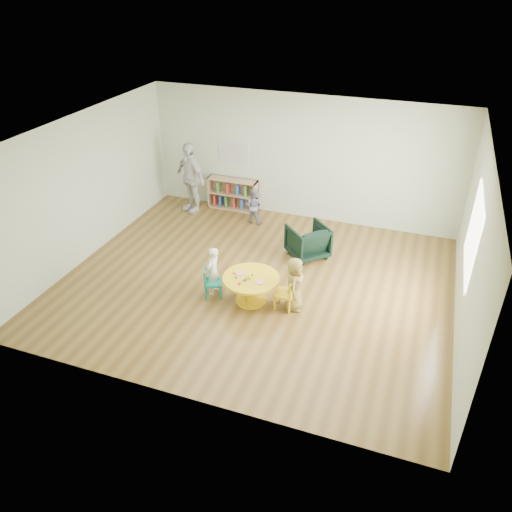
{
  "coord_description": "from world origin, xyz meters",
  "views": [
    {
      "loc": [
        2.62,
        -7.27,
        5.17
      ],
      "look_at": [
        0.11,
        -0.3,
        0.76
      ],
      "focal_mm": 35.0,
      "sensor_mm": 36.0,
      "label": 1
    }
  ],
  "objects_px": {
    "kid_chair_right": "(287,293)",
    "child_left": "(213,271)",
    "activity_table": "(251,285)",
    "bookshelf": "(233,194)",
    "toddler": "(254,206)",
    "adult_caretaker": "(190,177)",
    "child_right": "(294,284)",
    "kid_chair_left": "(211,281)",
    "armchair": "(308,241)"
  },
  "relations": [
    {
      "from": "activity_table",
      "to": "adult_caretaker",
      "type": "height_order",
      "value": "adult_caretaker"
    },
    {
      "from": "kid_chair_left",
      "to": "kid_chair_right",
      "type": "xyz_separation_m",
      "value": [
        1.37,
        0.1,
        0.0
      ]
    },
    {
      "from": "armchair",
      "to": "adult_caretaker",
      "type": "bearing_deg",
      "value": -64.54
    },
    {
      "from": "child_right",
      "to": "adult_caretaker",
      "type": "bearing_deg",
      "value": 40.81
    },
    {
      "from": "kid_chair_left",
      "to": "bookshelf",
      "type": "bearing_deg",
      "value": 173.56
    },
    {
      "from": "bookshelf",
      "to": "child_left",
      "type": "xyz_separation_m",
      "value": [
        1.02,
        -3.43,
        0.09
      ]
    },
    {
      "from": "bookshelf",
      "to": "toddler",
      "type": "relative_size",
      "value": 1.45
    },
    {
      "from": "child_left",
      "to": "toddler",
      "type": "height_order",
      "value": "child_left"
    },
    {
      "from": "activity_table",
      "to": "child_left",
      "type": "bearing_deg",
      "value": 179.4
    },
    {
      "from": "armchair",
      "to": "child_left",
      "type": "height_order",
      "value": "child_left"
    },
    {
      "from": "toddler",
      "to": "adult_caretaker",
      "type": "distance_m",
      "value": 1.67
    },
    {
      "from": "bookshelf",
      "to": "armchair",
      "type": "height_order",
      "value": "bookshelf"
    },
    {
      "from": "child_left",
      "to": "toddler",
      "type": "xyz_separation_m",
      "value": [
        -0.28,
        2.88,
        -0.04
      ]
    },
    {
      "from": "activity_table",
      "to": "kid_chair_right",
      "type": "height_order",
      "value": "kid_chair_right"
    },
    {
      "from": "kid_chair_right",
      "to": "child_left",
      "type": "relative_size",
      "value": 0.65
    },
    {
      "from": "activity_table",
      "to": "bookshelf",
      "type": "relative_size",
      "value": 0.82
    },
    {
      "from": "child_left",
      "to": "toddler",
      "type": "bearing_deg",
      "value": -167.38
    },
    {
      "from": "armchair",
      "to": "child_right",
      "type": "relative_size",
      "value": 0.75
    },
    {
      "from": "child_left",
      "to": "adult_caretaker",
      "type": "height_order",
      "value": "adult_caretaker"
    },
    {
      "from": "bookshelf",
      "to": "child_left",
      "type": "relative_size",
      "value": 1.31
    },
    {
      "from": "activity_table",
      "to": "armchair",
      "type": "height_order",
      "value": "armchair"
    },
    {
      "from": "activity_table",
      "to": "kid_chair_right",
      "type": "xyz_separation_m",
      "value": [
        0.65,
        -0.0,
        -0.02
      ]
    },
    {
      "from": "bookshelf",
      "to": "child_right",
      "type": "xyz_separation_m",
      "value": [
        2.49,
        -3.39,
        0.12
      ]
    },
    {
      "from": "activity_table",
      "to": "bookshelf",
      "type": "bearing_deg",
      "value": 116.81
    },
    {
      "from": "activity_table",
      "to": "armchair",
      "type": "distance_m",
      "value": 1.93
    },
    {
      "from": "child_right",
      "to": "bookshelf",
      "type": "bearing_deg",
      "value": 28.44
    },
    {
      "from": "kid_chair_left",
      "to": "kid_chair_right",
      "type": "distance_m",
      "value": 1.38
    },
    {
      "from": "armchair",
      "to": "adult_caretaker",
      "type": "xyz_separation_m",
      "value": [
        -3.13,
        1.15,
        0.5
      ]
    },
    {
      "from": "adult_caretaker",
      "to": "toddler",
      "type": "bearing_deg",
      "value": 23.19
    },
    {
      "from": "bookshelf",
      "to": "toddler",
      "type": "xyz_separation_m",
      "value": [
        0.74,
        -0.55,
        0.05
      ]
    },
    {
      "from": "kid_chair_left",
      "to": "armchair",
      "type": "relative_size",
      "value": 0.8
    },
    {
      "from": "child_right",
      "to": "adult_caretaker",
      "type": "height_order",
      "value": "adult_caretaker"
    },
    {
      "from": "activity_table",
      "to": "armchair",
      "type": "bearing_deg",
      "value": 74.26
    },
    {
      "from": "kid_chair_left",
      "to": "child_right",
      "type": "height_order",
      "value": "child_right"
    },
    {
      "from": "kid_chair_left",
      "to": "adult_caretaker",
      "type": "bearing_deg",
      "value": -171.16
    },
    {
      "from": "kid_chair_left",
      "to": "child_left",
      "type": "relative_size",
      "value": 0.64
    },
    {
      "from": "kid_chair_left",
      "to": "armchair",
      "type": "xyz_separation_m",
      "value": [
        1.24,
        1.96,
        0.02
      ]
    },
    {
      "from": "armchair",
      "to": "child_left",
      "type": "distance_m",
      "value": 2.23
    },
    {
      "from": "activity_table",
      "to": "child_right",
      "type": "xyz_separation_m",
      "value": [
        0.76,
        0.05,
        0.15
      ]
    },
    {
      "from": "bookshelf",
      "to": "armchair",
      "type": "relative_size",
      "value": 1.64
    },
    {
      "from": "kid_chair_right",
      "to": "child_left",
      "type": "height_order",
      "value": "child_left"
    },
    {
      "from": "kid_chair_left",
      "to": "toddler",
      "type": "xyz_separation_m",
      "value": [
        -0.28,
        2.99,
        0.1
      ]
    },
    {
      "from": "kid_chair_left",
      "to": "child_left",
      "type": "bearing_deg",
      "value": 155.28
    },
    {
      "from": "kid_chair_right",
      "to": "toddler",
      "type": "bearing_deg",
      "value": 31.79
    },
    {
      "from": "armchair",
      "to": "toddler",
      "type": "height_order",
      "value": "toddler"
    },
    {
      "from": "kid_chair_right",
      "to": "child_right",
      "type": "xyz_separation_m",
      "value": [
        0.11,
        0.05,
        0.17
      ]
    },
    {
      "from": "child_left",
      "to": "kid_chair_right",
      "type": "bearing_deg",
      "value": 96.66
    },
    {
      "from": "child_right",
      "to": "toddler",
      "type": "distance_m",
      "value": 3.33
    },
    {
      "from": "activity_table",
      "to": "child_left",
      "type": "height_order",
      "value": "child_left"
    },
    {
      "from": "child_left",
      "to": "child_right",
      "type": "relative_size",
      "value": 0.94
    }
  ]
}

